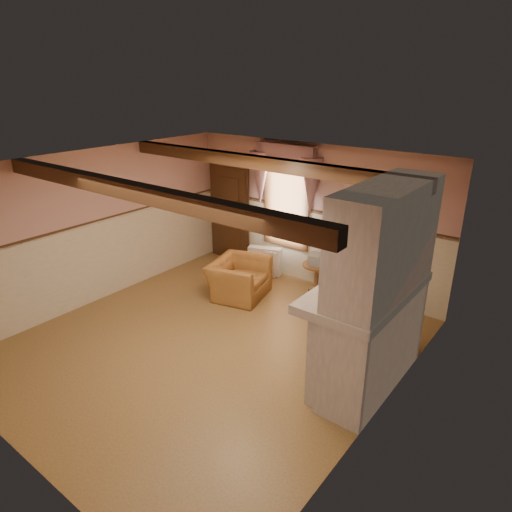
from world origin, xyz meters
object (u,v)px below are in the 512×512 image
Objects in this scene: side_table at (316,277)px; armchair at (239,278)px; radiator at (265,261)px; mantel_clock at (391,261)px; bowl at (365,285)px; oil_lamp at (384,264)px.

armchair is at bearing -133.06° from side_table.
mantel_clock is at bearing -41.94° from radiator.
bowl is 0.84m from mantel_clock.
mantel_clock is at bearing -107.36° from armchair.
bowl is (2.97, -1.01, 1.10)m from armchair.
armchair is 1.14m from radiator.
armchair is at bearing -98.52° from radiator.
bowl is (1.92, -2.13, 1.18)m from side_table.
oil_lamp is (1.92, -1.55, 1.29)m from side_table.
oil_lamp is at bearing -112.31° from armchair.
radiator is at bearing 146.25° from bowl.
mantel_clock is at bearing -34.00° from side_table.
bowl is 1.11× the size of oil_lamp.
bowl is at bearing -48.00° from side_table.
side_table is 2.78m from oil_lamp.
radiator is at bearing -2.65° from armchair.
mantel_clock is (2.97, -0.18, 1.16)m from armchair.
bowl is at bearing -90.00° from mantel_clock.
oil_lamp reaches higher than mantel_clock.
oil_lamp is at bearing 90.00° from bowl.
armchair is 4.57× the size of mantel_clock.
radiator is at bearing 157.91° from mantel_clock.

